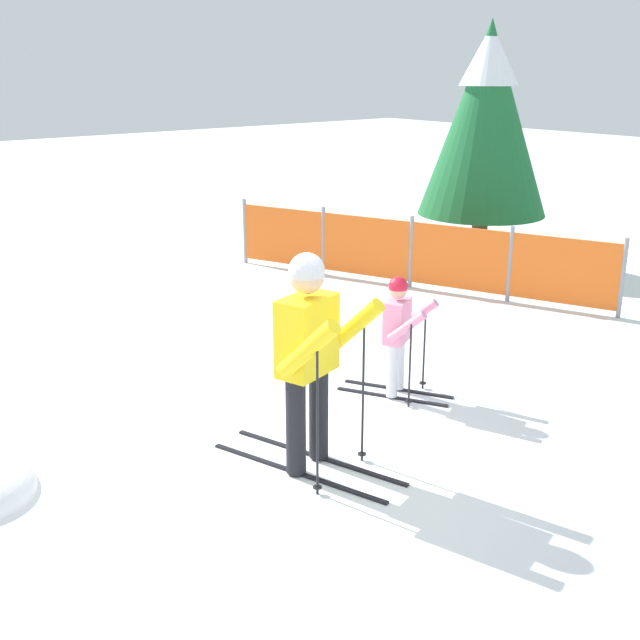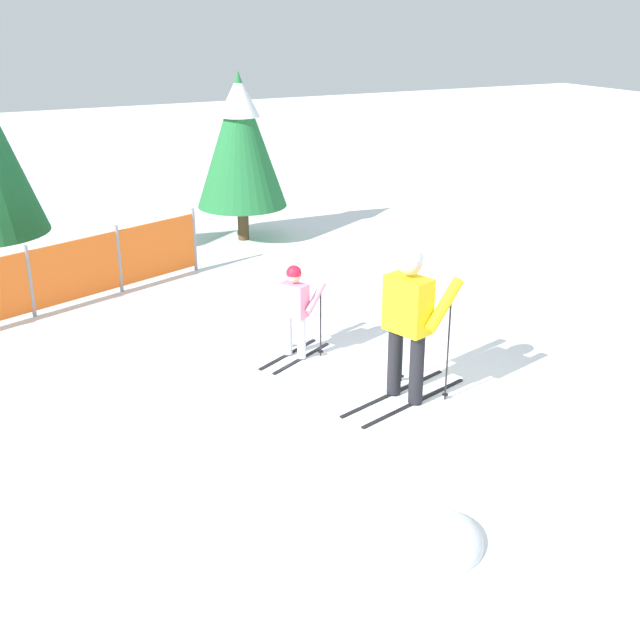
{
  "view_description": "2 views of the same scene",
  "coord_description": "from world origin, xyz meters",
  "px_view_note": "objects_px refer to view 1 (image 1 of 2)",
  "views": [
    {
      "loc": [
        4.86,
        -3.62,
        3.22
      ],
      "look_at": [
        -0.46,
        0.71,
        1.0
      ],
      "focal_mm": 45.0,
      "sensor_mm": 36.0,
      "label": 1
    },
    {
      "loc": [
        -4.4,
        -6.84,
        4.2
      ],
      "look_at": [
        -0.54,
        0.84,
        0.82
      ],
      "focal_mm": 45.0,
      "sensor_mm": 36.0,
      "label": 2
    }
  ],
  "objects_px": {
    "conifer_far": "(487,116)",
    "skier_adult": "(310,344)",
    "skier_child": "(399,327)",
    "safety_fence": "(411,252)"
  },
  "relations": [
    {
      "from": "safety_fence",
      "to": "conifer_far",
      "type": "bearing_deg",
      "value": 100.96
    },
    {
      "from": "conifer_far",
      "to": "skier_child",
      "type": "bearing_deg",
      "value": -57.58
    },
    {
      "from": "skier_child",
      "to": "safety_fence",
      "type": "distance_m",
      "value": 4.09
    },
    {
      "from": "conifer_far",
      "to": "safety_fence",
      "type": "bearing_deg",
      "value": -79.04
    },
    {
      "from": "safety_fence",
      "to": "skier_child",
      "type": "bearing_deg",
      "value": -47.05
    },
    {
      "from": "skier_adult",
      "to": "skier_child",
      "type": "relative_size",
      "value": 1.48
    },
    {
      "from": "skier_adult",
      "to": "skier_child",
      "type": "bearing_deg",
      "value": 94.64
    },
    {
      "from": "conifer_far",
      "to": "skier_adult",
      "type": "bearing_deg",
      "value": -60.09
    },
    {
      "from": "skier_adult",
      "to": "skier_child",
      "type": "xyz_separation_m",
      "value": [
        -0.63,
        1.62,
        -0.37
      ]
    },
    {
      "from": "skier_child",
      "to": "conifer_far",
      "type": "distance_m",
      "value": 6.14
    }
  ]
}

